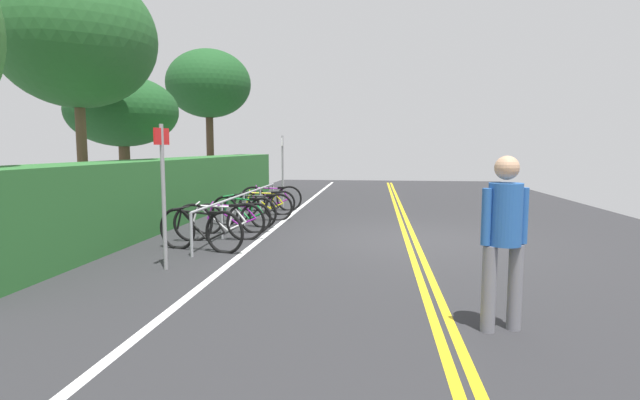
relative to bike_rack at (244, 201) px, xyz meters
The scene contains 19 objects.
ground_plane 3.96m from the bike_rack, 108.18° to the right, with size 34.83×11.94×0.05m, color #2B2B2D.
centre_line_yellow_inner 4.03m from the bike_rack, 107.82° to the right, with size 31.34×0.10×0.00m, color gold.
centre_line_yellow_outer 3.88m from the bike_rack, 108.55° to the right, with size 31.34×0.10×0.00m, color gold.
bike_lane_stripe_white 1.55m from the bike_rack, 147.97° to the right, with size 31.34×0.12×0.00m, color white.
bike_rack is the anchor object (origin of this frame).
bicycle_0 2.73m from the bike_rack, behind, with size 0.58×1.70×0.78m.
bicycle_1 1.76m from the bike_rack, behind, with size 0.53×1.74×0.78m.
bicycle_2 0.99m from the bike_rack, behind, with size 0.56×1.64×0.70m.
bicycle_3 0.24m from the bike_rack, behind, with size 0.56×1.66×0.74m.
bicycle_4 0.88m from the bike_rack, ahead, with size 0.59×1.67×0.72m.
bicycle_5 1.84m from the bike_rack, ahead, with size 0.63×1.59×0.70m.
bicycle_6 2.77m from the bike_rack, ahead, with size 0.61×1.73×0.76m.
pedestrian 7.36m from the bike_rack, 144.58° to the right, with size 0.32×0.47×1.73m.
sign_post_near 4.12m from the bike_rack, behind, with size 0.36×0.08×2.14m.
sign_post_far 3.68m from the bike_rack, ahead, with size 0.36×0.06×2.16m.
hedge_backdrop 2.57m from the bike_rack, 54.16° to the left, with size 15.43×1.24×1.53m, color #2D6B30.
tree_mid 4.90m from the bike_rack, 106.75° to the left, with size 3.28×3.28×5.55m.
tree_far_right 5.19m from the bike_rack, 60.79° to the left, with size 3.06×3.06×3.82m.
tree_extra 9.48m from the bike_rack, 24.03° to the left, with size 3.29×3.29×5.63m.
Camera 1 is at (-9.59, 0.70, 1.80)m, focal length 27.23 mm.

